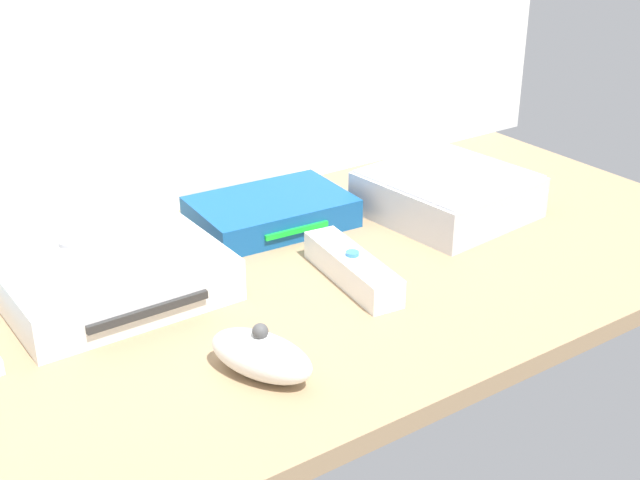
{
  "coord_description": "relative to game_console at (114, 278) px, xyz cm",
  "views": [
    {
      "loc": [
        -46.05,
        -66.15,
        41.85
      ],
      "look_at": [
        0.0,
        0.0,
        4.0
      ],
      "focal_mm": 48.39,
      "sensor_mm": 36.0,
      "label": 1
    }
  ],
  "objects": [
    {
      "name": "ground_plane",
      "position": [
        19.61,
        -7.64,
        -3.2
      ],
      "size": [
        100.0,
        48.0,
        2.0
      ],
      "primitive_type": "cube",
      "color": "#9E7F5B",
      "rests_on": "ground"
    },
    {
      "name": "game_console",
      "position": [
        0.0,
        0.0,
        0.0
      ],
      "size": [
        21.05,
        16.56,
        4.4
      ],
      "rotation": [
        0.0,
        0.0,
        0.0
      ],
      "color": "white",
      "rests_on": "ground_plane"
    },
    {
      "name": "mini_computer",
      "position": [
        41.48,
        -3.23,
        0.44
      ],
      "size": [
        18.58,
        18.58,
        5.3
      ],
      "rotation": [
        0.0,
        0.0,
        0.1
      ],
      "color": "silver",
      "rests_on": "ground_plane"
    },
    {
      "name": "network_router",
      "position": [
        22.13,
        6.07,
        -0.5
      ],
      "size": [
        18.77,
        13.25,
        3.4
      ],
      "rotation": [
        0.0,
        0.0,
        -0.07
      ],
      "color": "#145193",
      "rests_on": "ground_plane"
    },
    {
      "name": "remote_wand",
      "position": [
        21.45,
        -10.8,
        -0.69
      ],
      "size": [
        5.43,
        15.14,
        3.4
      ],
      "rotation": [
        0.0,
        0.0,
        -0.13
      ],
      "color": "white",
      "rests_on": "ground_plane"
    },
    {
      "name": "remote_nunchuk",
      "position": [
        4.77,
        -20.23,
        -0.16
      ],
      "size": [
        7.99,
        10.92,
        5.1
      ],
      "rotation": [
        0.0,
        0.0,
        0.41
      ],
      "color": "white",
      "rests_on": "ground_plane"
    },
    {
      "name": "remote_classic_pad",
      "position": [
        0.33,
        1.08,
        3.21
      ],
      "size": [
        14.55,
        8.27,
        2.4
      ],
      "rotation": [
        0.0,
        0.0,
        0.02
      ],
      "color": "white",
      "rests_on": "game_console"
    }
  ]
}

